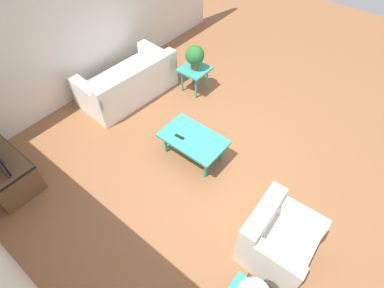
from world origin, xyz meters
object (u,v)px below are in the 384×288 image
(side_table_plant, at_px, (195,72))
(potted_plant, at_px, (195,56))
(armchair, at_px, (276,239))
(coffee_table, at_px, (193,140))
(tv_stand_chest, at_px, (3,171))
(sofa, at_px, (129,83))

(side_table_plant, bearing_deg, potted_plant, 0.00)
(side_table_plant, xyz_separation_m, potted_plant, (0.00, 0.00, 0.36))
(armchair, relative_size, side_table_plant, 1.65)
(coffee_table, distance_m, potted_plant, 1.79)
(tv_stand_chest, height_order, potted_plant, potted_plant)
(side_table_plant, bearing_deg, tv_stand_chest, 77.64)
(sofa, height_order, potted_plant, potted_plant)
(tv_stand_chest, xyz_separation_m, potted_plant, (-0.78, -3.56, 0.51))
(armchair, xyz_separation_m, coffee_table, (1.79, -0.60, 0.06))
(sofa, distance_m, potted_plant, 1.38)
(armchair, bearing_deg, potted_plant, 53.36)
(coffee_table, xyz_separation_m, potted_plant, (1.07, -1.37, 0.41))
(armchair, height_order, tv_stand_chest, armchair)
(coffee_table, height_order, potted_plant, potted_plant)
(coffee_table, bearing_deg, armchair, 161.39)
(sofa, relative_size, tv_stand_chest, 1.77)
(coffee_table, relative_size, side_table_plant, 1.98)
(sofa, height_order, coffee_table, sofa)
(potted_plant, bearing_deg, side_table_plant, 0.00)
(armchair, height_order, potted_plant, potted_plant)
(sofa, xyz_separation_m, potted_plant, (-0.88, -0.94, 0.50))
(side_table_plant, height_order, tv_stand_chest, tv_stand_chest)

